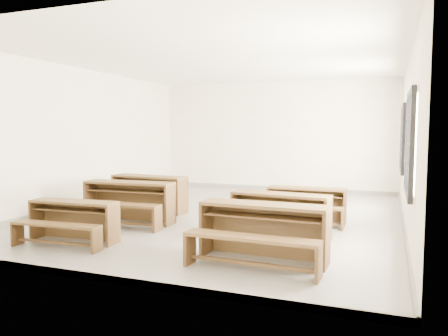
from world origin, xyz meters
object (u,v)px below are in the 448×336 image
at_px(desk_set_1, 128,199).
at_px(desk_set_5, 306,202).
at_px(desk_set_3, 262,228).
at_px(desk_set_0, 72,218).
at_px(desk_set_2, 148,191).
at_px(desk_set_4, 279,212).

relative_size(desk_set_1, desk_set_5, 1.20).
height_order(desk_set_3, desk_set_5, desk_set_3).
xyz_separation_m(desk_set_0, desk_set_1, (0.03, 1.54, 0.08)).
xyz_separation_m(desk_set_2, desk_set_4, (3.24, -1.28, -0.03)).
relative_size(desk_set_1, desk_set_2, 0.99).
distance_m(desk_set_1, desk_set_5, 3.43).
height_order(desk_set_1, desk_set_4, desk_set_1).
height_order(desk_set_1, desk_set_2, desk_set_1).
bearing_deg(desk_set_5, desk_set_4, -98.47).
bearing_deg(desk_set_2, desk_set_4, -16.15).
bearing_deg(desk_set_4, desk_set_3, -80.68).
distance_m(desk_set_4, desk_set_5, 1.41).
xyz_separation_m(desk_set_1, desk_set_5, (3.18, 1.27, -0.07)).
height_order(desk_set_4, desk_set_5, desk_set_4).
distance_m(desk_set_3, desk_set_5, 2.74).
xyz_separation_m(desk_set_1, desk_set_3, (3.08, -1.47, -0.00)).
xyz_separation_m(desk_set_1, desk_set_4, (2.99, -0.12, -0.03)).
distance_m(desk_set_2, desk_set_4, 3.49).
distance_m(desk_set_0, desk_set_5, 4.27).
height_order(desk_set_1, desk_set_5, desk_set_1).
height_order(desk_set_0, desk_set_5, desk_set_5).
height_order(desk_set_0, desk_set_1, desk_set_1).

